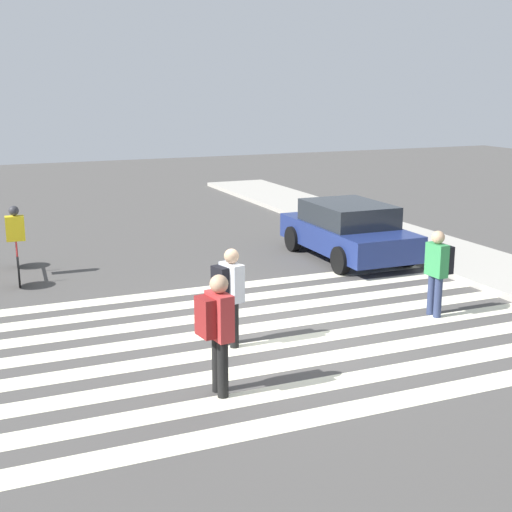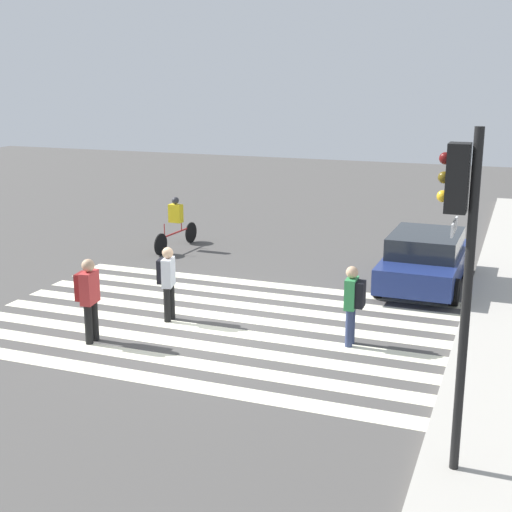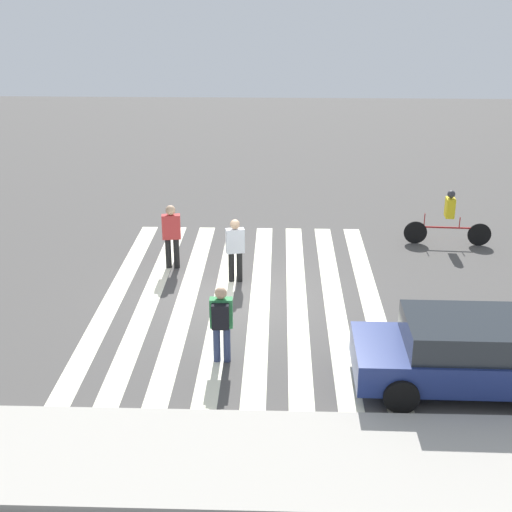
{
  "view_description": "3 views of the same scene",
  "coord_description": "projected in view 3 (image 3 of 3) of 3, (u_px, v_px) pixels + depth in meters",
  "views": [
    {
      "loc": [
        10.55,
        -4.94,
        4.18
      ],
      "look_at": [
        -0.48,
        -0.23,
        1.3
      ],
      "focal_mm": 50.0,
      "sensor_mm": 36.0,
      "label": 1
    },
    {
      "loc": [
        13.26,
        6.03,
        5.22
      ],
      "look_at": [
        -0.76,
        0.7,
        1.36
      ],
      "focal_mm": 50.0,
      "sensor_mm": 36.0,
      "label": 2
    },
    {
      "loc": [
        -0.86,
        15.54,
        7.2
      ],
      "look_at": [
        -0.34,
        -0.05,
        1.04
      ],
      "focal_mm": 50.0,
      "sensor_mm": 36.0,
      "label": 3
    }
  ],
  "objects": [
    {
      "name": "ground_plane",
      "position": [
        242.0,
        297.0,
        17.12
      ],
      "size": [
        60.0,
        60.0,
        0.0
      ],
      "primitive_type": "plane",
      "color": "#4C4947"
    },
    {
      "name": "sidewalk_curb",
      "position": [
        221.0,
        458.0,
        11.28
      ],
      "size": [
        36.0,
        2.5,
        0.14
      ],
      "color": "#ADA89E",
      "rests_on": "ground_plane"
    },
    {
      "name": "crosswalk_stripes",
      "position": [
        242.0,
        297.0,
        17.12
      ],
      "size": [
        6.62,
        10.0,
        0.01
      ],
      "color": "#F2EDCC",
      "rests_on": "ground_plane"
    },
    {
      "name": "pedestrian_adult_tall_backpack",
      "position": [
        221.0,
        319.0,
        13.9
      ],
      "size": [
        0.45,
        0.38,
        1.61
      ],
      "rotation": [
        0.0,
        0.0,
        3.17
      ],
      "color": "navy",
      "rests_on": "ground_plane"
    },
    {
      "name": "pedestrian_adult_blue_shirt",
      "position": [
        236.0,
        245.0,
        17.69
      ],
      "size": [
        0.49,
        0.45,
        1.64
      ],
      "rotation": [
        0.0,
        0.0,
        0.24
      ],
      "color": "black",
      "rests_on": "ground_plane"
    },
    {
      "name": "pedestrian_child_with_backpack",
      "position": [
        172.0,
        231.0,
        18.51
      ],
      "size": [
        0.5,
        0.43,
        1.72
      ],
      "rotation": [
        0.0,
        0.0,
        0.13
      ],
      "color": "black",
      "rests_on": "ground_plane"
    },
    {
      "name": "cyclist_mid_street",
      "position": [
        449.0,
        216.0,
        20.14
      ],
      "size": [
        2.45,
        0.42,
        1.61
      ],
      "rotation": [
        0.0,
        0.0,
        -0.07
      ],
      "color": "black",
      "rests_on": "ground_plane"
    },
    {
      "name": "car_parked_far_curb",
      "position": [
        464.0,
        353.0,
        13.13
      ],
      "size": [
        4.08,
        2.0,
        1.39
      ],
      "rotation": [
        0.0,
        0.0,
        -0.01
      ],
      "color": "navy",
      "rests_on": "ground_plane"
    }
  ]
}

